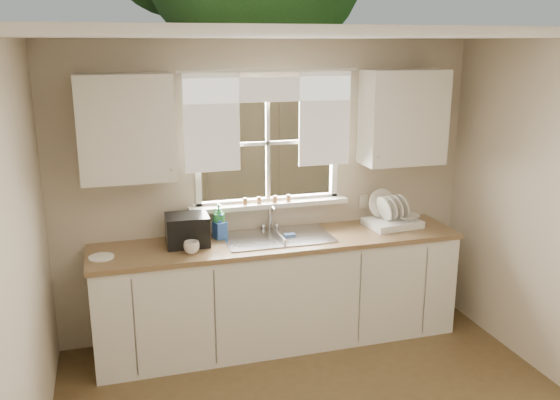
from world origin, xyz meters
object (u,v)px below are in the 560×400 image
object	(u,v)px
dish_rack	(392,218)
soap_bottle_a	(219,221)
cup	(192,247)
black_appliance	(187,230)

from	to	relation	value
dish_rack	soap_bottle_a	world-z (taller)	dish_rack
cup	black_appliance	world-z (taller)	black_appliance
dish_rack	soap_bottle_a	xyz separation A→B (m)	(-1.51, 0.11, 0.07)
dish_rack	cup	bearing A→B (deg)	-173.52
cup	dish_rack	bearing A→B (deg)	27.11
dish_rack	cup	xyz separation A→B (m)	(-1.78, -0.20, -0.02)
dish_rack	black_appliance	distance (m)	1.79
cup	black_appliance	bearing A→B (deg)	110.99
soap_bottle_a	cup	size ratio (longest dim) A/B	2.39
dish_rack	black_appliance	world-z (taller)	dish_rack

